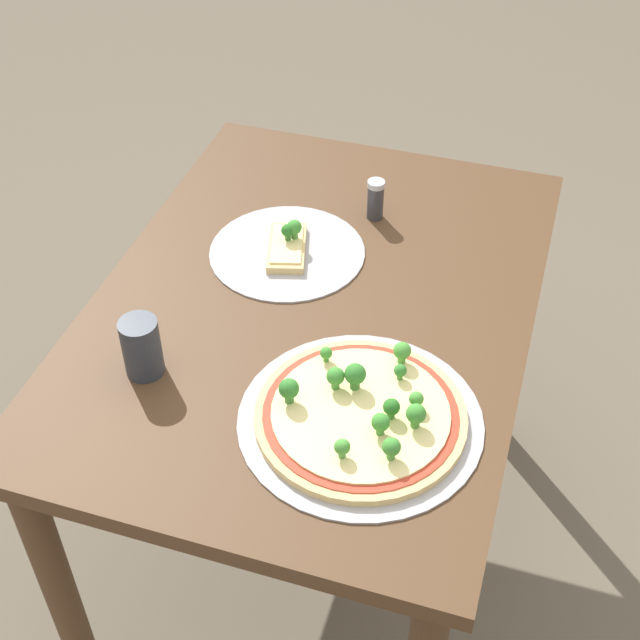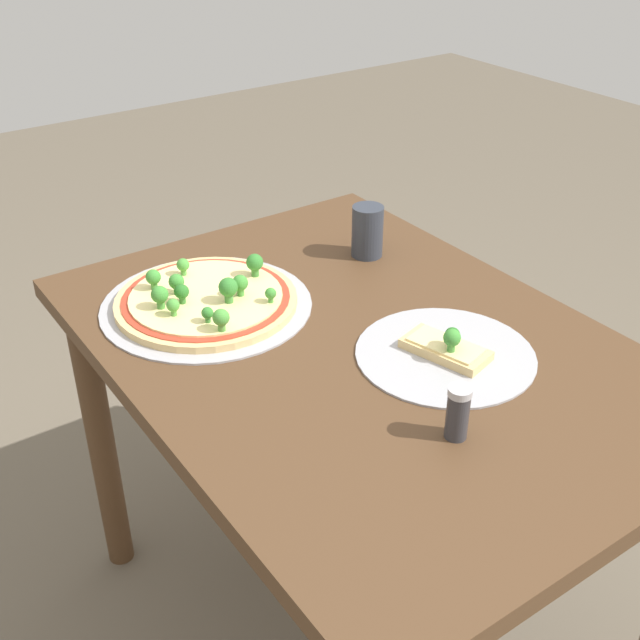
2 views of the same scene
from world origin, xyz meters
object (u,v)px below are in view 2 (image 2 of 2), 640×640
object	(u,v)px
pizza_tray_slice	(446,351)
drinking_cup	(367,231)
dining_table	(358,394)
condiment_shaker	(458,412)
pizza_tray_whole	(206,300)

from	to	relation	value
pizza_tray_slice	drinking_cup	world-z (taller)	drinking_cup
pizza_tray_slice	dining_table	bearing A→B (deg)	38.36
dining_table	pizza_tray_slice	distance (m)	0.19
dining_table	condiment_shaker	world-z (taller)	condiment_shaker
drinking_cup	condiment_shaker	bearing A→B (deg)	154.81
drinking_cup	condiment_shaker	size ratio (longest dim) A/B	1.26
dining_table	pizza_tray_whole	bearing A→B (deg)	31.66
dining_table	pizza_tray_slice	world-z (taller)	pizza_tray_slice
pizza_tray_whole	pizza_tray_slice	size ratio (longest dim) A/B	1.29
pizza_tray_slice	condiment_shaker	distance (m)	0.22
condiment_shaker	dining_table	bearing A→B (deg)	-7.91
dining_table	pizza_tray_slice	bearing A→B (deg)	-141.64
dining_table	drinking_cup	size ratio (longest dim) A/B	10.12
drinking_cup	pizza_tray_whole	bearing A→B (deg)	90.06
pizza_tray_whole	pizza_tray_slice	bearing A→B (deg)	-146.14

